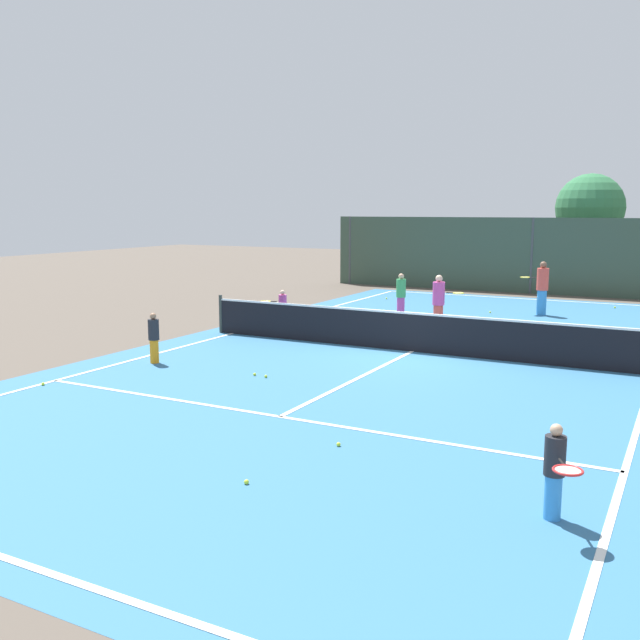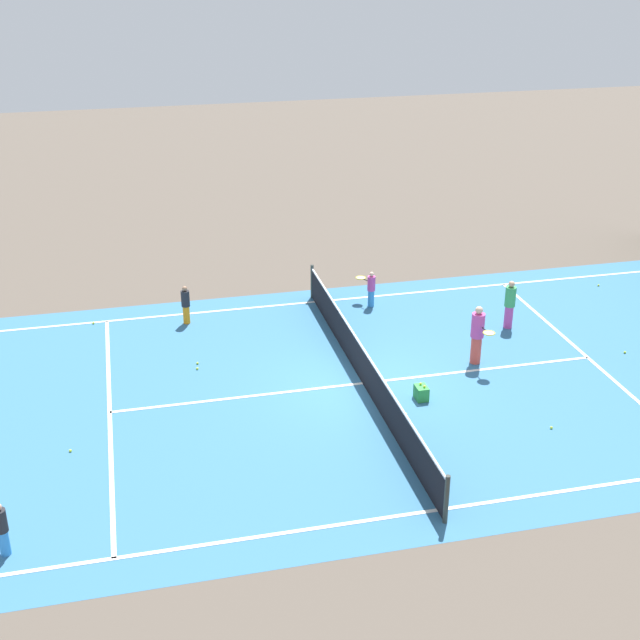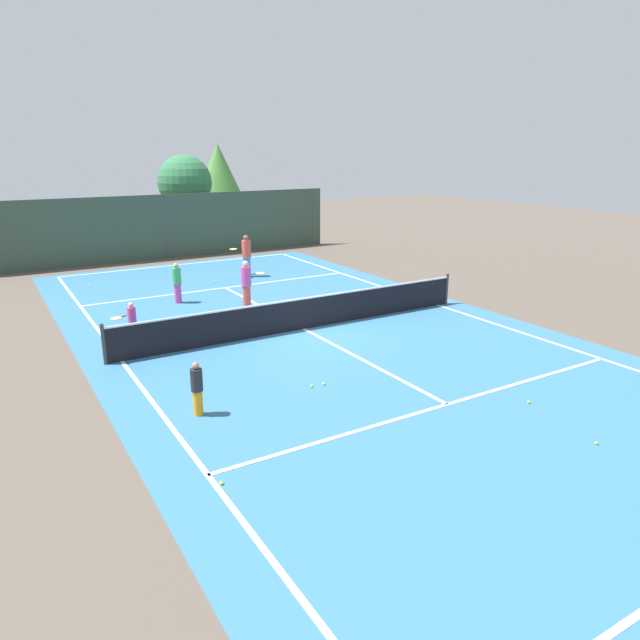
# 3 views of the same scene
# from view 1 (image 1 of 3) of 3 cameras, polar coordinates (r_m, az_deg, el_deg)

# --- Properties ---
(ground_plane) EXTENTS (80.00, 80.00, 0.00)m
(ground_plane) POSITION_cam_1_polar(r_m,az_deg,el_deg) (17.92, 7.46, -2.56)
(ground_plane) COLOR brown
(court_surface) EXTENTS (13.00, 25.00, 0.01)m
(court_surface) POSITION_cam_1_polar(r_m,az_deg,el_deg) (17.92, 7.46, -2.55)
(court_surface) COLOR teal
(court_surface) RESTS_ON ground_plane
(tennis_net) EXTENTS (11.90, 0.10, 1.10)m
(tennis_net) POSITION_cam_1_polar(r_m,az_deg,el_deg) (17.82, 7.50, -0.95)
(tennis_net) COLOR #333833
(tennis_net) RESTS_ON ground_plane
(perimeter_fence) EXTENTS (18.00, 0.12, 3.20)m
(perimeter_fence) POSITION_cam_1_polar(r_m,az_deg,el_deg) (31.13, 16.74, 4.99)
(perimeter_fence) COLOR #384C3D
(perimeter_fence) RESTS_ON ground_plane
(tree_1) EXTENTS (2.93, 2.93, 5.08)m
(tree_1) POSITION_cam_1_polar(r_m,az_deg,el_deg) (33.18, 20.98, 8.39)
(tree_1) COLOR brown
(tree_1) RESTS_ON ground_plane
(player_0) EXTENTS (0.82, 0.54, 1.14)m
(player_0) POSITION_cam_1_polar(r_m,az_deg,el_deg) (21.33, -3.13, 0.98)
(player_0) COLOR #388CD8
(player_0) RESTS_ON ground_plane
(player_1) EXTENTS (0.93, 0.43, 1.65)m
(player_1) POSITION_cam_1_polar(r_m,az_deg,el_deg) (20.97, 9.59, 1.44)
(player_1) COLOR #E54C3F
(player_1) RESTS_ON ground_plane
(player_2) EXTENTS (0.96, 0.41, 1.82)m
(player_2) POSITION_cam_1_polar(r_m,az_deg,el_deg) (24.91, 17.50, 2.52)
(player_2) COLOR #388CD8
(player_2) RESTS_ON ground_plane
(player_3) EXTENTS (0.56, 0.82, 1.14)m
(player_3) POSITION_cam_1_polar(r_m,az_deg,el_deg) (8.67, 18.46, -11.47)
(player_3) COLOR #388CD8
(player_3) RESTS_ON ground_plane
(player_4) EXTENTS (0.25, 0.25, 1.18)m
(player_4) POSITION_cam_1_polar(r_m,az_deg,el_deg) (16.81, -13.28, -1.38)
(player_4) COLOR orange
(player_4) RESTS_ON ground_plane
(player_5) EXTENTS (0.31, 0.31, 1.47)m
(player_5) POSITION_cam_1_polar(r_m,az_deg,el_deg) (23.33, 6.56, 2.01)
(player_5) COLOR #D14799
(player_5) RESTS_ON ground_plane
(ball_crate) EXTENTS (0.40, 0.29, 0.43)m
(ball_crate) POSITION_cam_1_polar(r_m,az_deg,el_deg) (18.65, 11.98, -1.65)
(ball_crate) COLOR green
(ball_crate) RESTS_ON ground_plane
(tennis_ball_0) EXTENTS (0.07, 0.07, 0.07)m
(tennis_ball_0) POSITION_cam_1_polar(r_m,az_deg,el_deg) (15.09, -4.40, -4.56)
(tennis_ball_0) COLOR #CCE533
(tennis_ball_0) RESTS_ON ground_plane
(tennis_ball_1) EXTENTS (0.07, 0.07, 0.07)m
(tennis_ball_1) POSITION_cam_1_polar(r_m,az_deg,el_deg) (10.84, 1.51, -10.01)
(tennis_ball_1) COLOR #CCE533
(tennis_ball_1) RESTS_ON ground_plane
(tennis_ball_2) EXTENTS (0.07, 0.07, 0.07)m
(tennis_ball_2) POSITION_cam_1_polar(r_m,az_deg,el_deg) (17.57, 18.42, -3.06)
(tennis_ball_2) COLOR #CCE533
(tennis_ball_2) RESTS_ON ground_plane
(tennis_ball_3) EXTENTS (0.07, 0.07, 0.07)m
(tennis_ball_3) POSITION_cam_1_polar(r_m,az_deg,el_deg) (25.01, 13.59, 0.62)
(tennis_ball_3) COLOR #CCE533
(tennis_ball_3) RESTS_ON ground_plane
(tennis_ball_4) EXTENTS (0.07, 0.07, 0.07)m
(tennis_ball_4) POSITION_cam_1_polar(r_m,az_deg,el_deg) (27.64, 22.72, 0.95)
(tennis_ball_4) COLOR #CCE533
(tennis_ball_4) RESTS_ON ground_plane
(tennis_ball_5) EXTENTS (0.07, 0.07, 0.07)m
(tennis_ball_5) POSITION_cam_1_polar(r_m,az_deg,el_deg) (9.49, -5.97, -12.88)
(tennis_ball_5) COLOR #CCE533
(tennis_ball_5) RESTS_ON ground_plane
(tennis_ball_6) EXTENTS (0.07, 0.07, 0.07)m
(tennis_ball_6) POSITION_cam_1_polar(r_m,az_deg,el_deg) (15.47, -21.47, -4.83)
(tennis_ball_6) COLOR #CCE533
(tennis_ball_6) RESTS_ON ground_plane
(tennis_ball_7) EXTENTS (0.07, 0.07, 0.07)m
(tennis_ball_7) POSITION_cam_1_polar(r_m,az_deg,el_deg) (18.43, 4.14, -2.08)
(tennis_ball_7) COLOR #CCE533
(tennis_ball_7) RESTS_ON ground_plane
(tennis_ball_9) EXTENTS (0.07, 0.07, 0.07)m
(tennis_ball_9) POSITION_cam_1_polar(r_m,az_deg,el_deg) (28.21, 5.40, 1.76)
(tennis_ball_9) COLOR #CCE533
(tennis_ball_9) RESTS_ON ground_plane
(tennis_ball_10) EXTENTS (0.07, 0.07, 0.07)m
(tennis_ball_10) POSITION_cam_1_polar(r_m,az_deg,el_deg) (17.92, 13.46, -2.62)
(tennis_ball_10) COLOR #CCE533
(tennis_ball_10) RESTS_ON ground_plane
(tennis_ball_11) EXTENTS (0.07, 0.07, 0.07)m
(tennis_ball_11) POSITION_cam_1_polar(r_m,az_deg,el_deg) (15.29, -5.31, -4.39)
(tennis_ball_11) COLOR #CCE533
(tennis_ball_11) RESTS_ON ground_plane
(tennis_ball_12) EXTENTS (0.07, 0.07, 0.07)m
(tennis_ball_12) POSITION_cam_1_polar(r_m,az_deg,el_deg) (20.67, 19.39, -1.36)
(tennis_ball_12) COLOR #CCE533
(tennis_ball_12) RESTS_ON ground_plane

